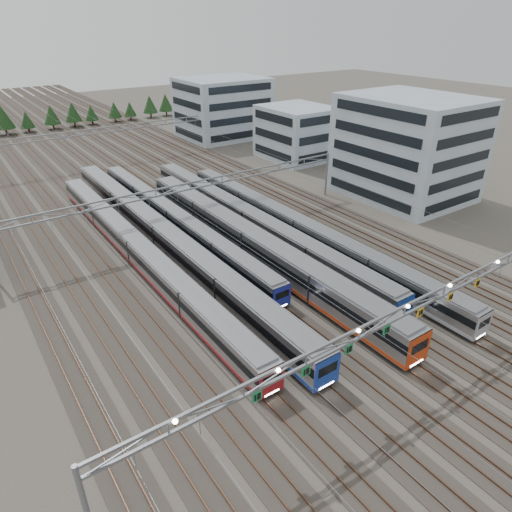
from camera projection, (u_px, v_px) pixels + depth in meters
ground at (393, 375)px, 43.03m from camera, size 400.00×400.00×0.00m
track_bed at (81, 143)px, 114.92m from camera, size 54.00×260.00×5.42m
train_a at (137, 250)px, 61.47m from camera, size 2.69×61.08×3.50m
train_b at (163, 236)px, 64.85m from camera, size 2.99×68.59×3.90m
train_c at (174, 219)px, 71.33m from camera, size 2.53×55.18×3.28m
train_d at (251, 243)px, 62.75m from camera, size 3.16×55.89×4.13m
train_e at (250, 220)px, 70.18m from camera, size 2.82×59.28×3.67m
train_f at (300, 229)px, 67.68m from camera, size 2.67×58.66×3.47m
gantry_near at (405, 313)px, 39.61m from camera, size 56.36×0.61×8.08m
gantry_mid at (191, 192)px, 69.08m from camera, size 56.36×0.36×8.00m
gantry_far at (97, 135)px, 101.74m from camera, size 56.36×0.36×8.00m
depot_bldg_south at (407, 148)px, 82.19m from camera, size 18.00×22.00×17.85m
depot_bldg_mid at (297, 133)px, 106.02m from camera, size 14.00×16.00×11.78m
depot_bldg_north at (223, 108)px, 124.22m from camera, size 22.00×18.00×15.48m
treeline at (60, 114)px, 134.99m from camera, size 100.10×5.60×7.02m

